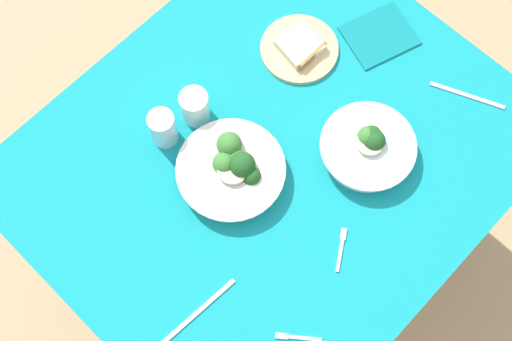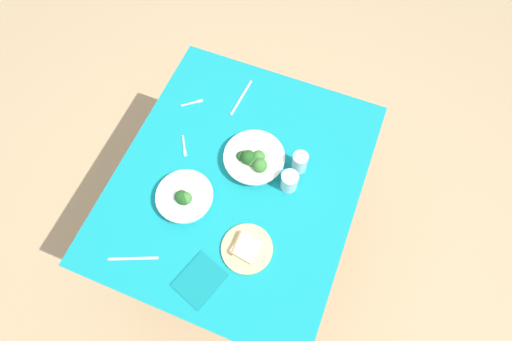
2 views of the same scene
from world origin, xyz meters
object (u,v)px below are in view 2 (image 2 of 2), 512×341
fork_by_far_bowl (193,103)px  table_knife_right (241,98)px  water_glass_center (289,181)px  fork_by_near_bowl (184,147)px  napkin_folded_upper (200,280)px  broccoli_bowl_far (254,159)px  table_knife_left (133,259)px  broccoli_bowl_near (185,198)px  bread_side_plate (247,248)px  water_glass_side (300,162)px

fork_by_far_bowl → table_knife_right: same height
water_glass_center → fork_by_near_bowl: size_ratio=0.99×
fork_by_far_bowl → table_knife_right: bearing=-9.4°
fork_by_far_bowl → napkin_folded_upper: bearing=-101.4°
broccoli_bowl_far → fork_by_near_bowl: bearing=-82.1°
fork_by_near_bowl → table_knife_left: bearing=-28.6°
broccoli_bowl_near → bread_side_plate: bearing=72.8°
napkin_folded_upper → bread_side_plate: bearing=145.6°
table_knife_left → fork_by_near_bowl: bearing=70.4°
fork_by_far_bowl → water_glass_center: bearing=-61.1°
water_glass_center → napkin_folded_upper: 0.52m
broccoli_bowl_far → water_glass_side: bearing=103.8°
broccoli_bowl_near → broccoli_bowl_far: bearing=143.7°
broccoli_bowl_near → fork_by_far_bowl: size_ratio=2.65×
broccoli_bowl_near → water_glass_center: 0.42m
water_glass_center → fork_by_far_bowl: size_ratio=1.07×
water_glass_side → fork_by_near_bowl: bearing=-79.8°
water_glass_side → napkin_folded_upper: 0.61m
fork_by_near_bowl → napkin_folded_upper: size_ratio=0.55×
broccoli_bowl_near → water_glass_center: size_ratio=2.48×
fork_by_far_bowl → table_knife_left: 0.73m
bread_side_plate → water_glass_center: (-0.31, 0.06, 0.03)m
table_knife_left → napkin_folded_upper: bearing=-18.7°
bread_side_plate → table_knife_right: bread_side_plate is taller
water_glass_side → table_knife_left: 0.75m
broccoli_bowl_near → water_glass_center: (-0.21, 0.36, 0.02)m
broccoli_bowl_far → table_knife_right: (-0.28, -0.18, -0.03)m
bread_side_plate → napkin_folded_upper: bearing=-34.4°
broccoli_bowl_far → water_glass_center: 0.18m
broccoli_bowl_near → water_glass_side: size_ratio=2.22×
fork_by_near_bowl → table_knife_left: (0.51, 0.03, -0.00)m
broccoli_bowl_near → table_knife_left: size_ratio=1.20×
water_glass_side → fork_by_far_bowl: bearing=-103.3°
broccoli_bowl_near → table_knife_right: broccoli_bowl_near is taller
broccoli_bowl_near → water_glass_side: 0.49m
fork_by_near_bowl → fork_by_far_bowl: bearing=163.7°
fork_by_far_bowl → napkin_folded_upper: napkin_folded_upper is taller
water_glass_side → table_knife_left: size_ratio=0.54×
water_glass_center → fork_by_near_bowl: (-0.00, -0.48, -0.04)m
fork_by_far_bowl → table_knife_left: size_ratio=0.45×
bread_side_plate → water_glass_side: 0.41m
bread_side_plate → fork_by_far_bowl: bearing=-137.9°
table_knife_right → napkin_folded_upper: 0.83m
bread_side_plate → table_knife_left: bread_side_plate is taller
bread_side_plate → table_knife_right: size_ratio=0.95×
table_knife_right → broccoli_bowl_near: bearing=2.3°
bread_side_plate → water_glass_center: 0.32m
bread_side_plate → water_glass_side: size_ratio=1.93×
water_glass_center → fork_by_near_bowl: bearing=-90.6°
broccoli_bowl_far → water_glass_center: bearing=74.5°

